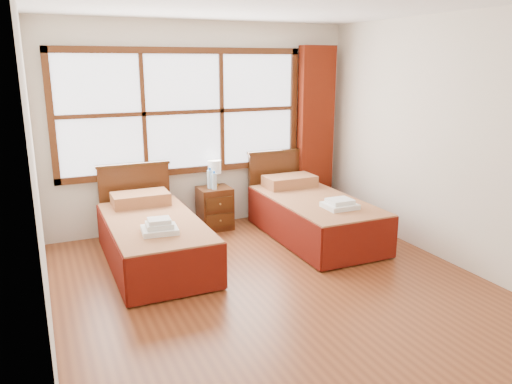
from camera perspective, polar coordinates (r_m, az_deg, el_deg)
name	(u,v)px	position (r m, az deg, el deg)	size (l,w,h in m)	color
floor	(280,291)	(4.83, 2.74, -11.24)	(4.50, 4.50, 0.00)	brown
ceiling	(284,0)	(4.37, 3.19, 21.10)	(4.50, 4.50, 0.00)	white
wall_back	(202,127)	(6.48, -6.17, 7.42)	(4.00, 4.00, 0.00)	silver
wall_left	(36,177)	(3.95, -23.88, 1.58)	(4.50, 4.50, 0.00)	silver
wall_right	(453,142)	(5.61, 21.58, 5.35)	(4.50, 4.50, 0.00)	silver
window	(184,112)	(6.35, -8.28, 9.02)	(3.16, 0.06, 1.56)	white
curtain	(315,131)	(7.03, 6.81, 6.90)	(0.50, 0.16, 2.30)	#681A0A
bed_left	(153,237)	(5.49, -11.66, -5.09)	(0.95, 1.97, 0.92)	#44240E
bed_right	(312,214)	(6.17, 6.46, -2.57)	(0.98, 2.00, 0.94)	#44240E
nightstand	(215,208)	(6.47, -4.72, -1.85)	(0.41, 0.41, 0.55)	#4C2510
towels_left	(160,227)	(4.96, -10.97, -3.95)	(0.37, 0.33, 0.14)	white
towels_right	(340,204)	(5.71, 9.56, -1.38)	(0.36, 0.31, 0.11)	white
lamp	(214,168)	(6.49, -4.77, 2.80)	(0.17, 0.17, 0.33)	gold
bottle_near	(210,179)	(6.36, -5.29, 1.50)	(0.07, 0.07, 0.26)	#BEE4F5
bottle_far	(214,181)	(6.30, -4.80, 1.25)	(0.06, 0.06, 0.23)	#BEE4F5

